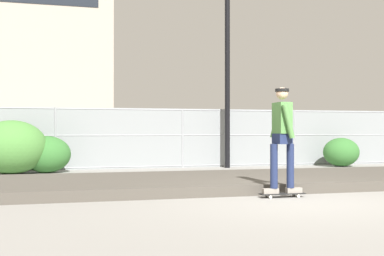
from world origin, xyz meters
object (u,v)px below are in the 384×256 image
(skateboard, at_px, (282,194))
(street_lamp, at_px, (227,35))
(skater, at_px, (282,133))
(shrub_right, at_px, (341,152))
(parked_car_near, at_px, (40,140))
(parked_car_mid, at_px, (232,139))
(shrub_left, at_px, (12,147))
(shrub_center, at_px, (46,154))

(skateboard, height_order, street_lamp, street_lamp)
(street_lamp, bearing_deg, skateboard, -101.63)
(skater, height_order, shrub_right, skater)
(skateboard, xyz_separation_m, street_lamp, (1.42, 6.90, 4.10))
(parked_car_near, bearing_deg, skater, -67.54)
(skateboard, height_order, parked_car_near, parked_car_near)
(street_lamp, relative_size, shrub_right, 5.54)
(street_lamp, xyz_separation_m, parked_car_mid, (1.30, 3.13, -3.32))
(parked_car_near, height_order, shrub_left, parked_car_near)
(skateboard, relative_size, shrub_center, 0.61)
(skater, xyz_separation_m, parked_car_mid, (2.72, 10.03, -0.28))
(skater, bearing_deg, parked_car_mid, 74.83)
(parked_car_mid, bearing_deg, skateboard, -105.17)
(skateboard, relative_size, shrub_left, 0.43)
(skater, relative_size, parked_car_near, 0.41)
(street_lamp, relative_size, shrub_left, 3.58)
(shrub_right, bearing_deg, street_lamp, 173.09)
(skater, bearing_deg, shrub_center, 122.04)
(street_lamp, xyz_separation_m, shrub_center, (-5.43, -0.50, -3.65))
(skateboard, distance_m, parked_car_mid, 10.42)
(street_lamp, bearing_deg, parked_car_mid, 67.42)
(street_lamp, xyz_separation_m, shrub_right, (3.73, -0.45, -3.69))
(street_lamp, xyz_separation_m, shrub_left, (-6.32, -0.67, -3.44))
(parked_car_near, bearing_deg, skateboard, -67.54)
(skateboard, xyz_separation_m, shrub_left, (-4.90, 6.23, 0.66))
(skater, distance_m, shrub_left, 7.93)
(parked_car_near, bearing_deg, shrub_left, -98.90)
(parked_car_mid, relative_size, shrub_center, 3.39)
(shrub_center, bearing_deg, shrub_left, -169.19)
(shrub_center, bearing_deg, skater, -57.96)
(skateboard, relative_size, street_lamp, 0.12)
(parked_car_mid, relative_size, shrub_right, 3.71)
(shrub_left, bearing_deg, skater, -51.82)
(skateboard, distance_m, parked_car_near, 11.18)
(parked_car_near, relative_size, shrub_left, 2.42)
(skateboard, distance_m, shrub_left, 7.95)
(shrub_right, bearing_deg, shrub_left, -178.74)
(shrub_left, bearing_deg, shrub_center, 10.81)
(parked_car_near, bearing_deg, shrub_center, -86.27)
(parked_car_mid, distance_m, shrub_center, 7.65)
(skater, bearing_deg, parked_car_near, 112.46)
(shrub_center, bearing_deg, parked_car_mid, 28.35)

